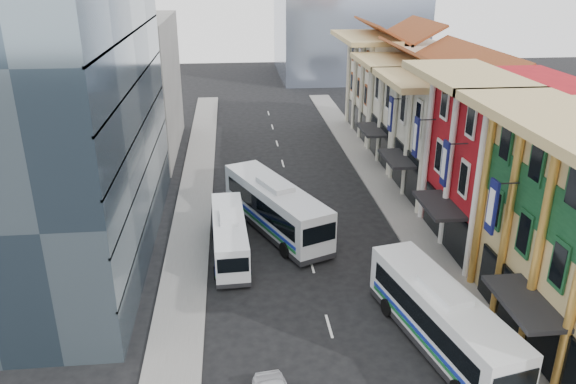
{
  "coord_description": "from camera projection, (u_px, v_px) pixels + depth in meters",
  "views": [
    {
      "loc": [
        -5.02,
        -18.1,
        18.99
      ],
      "look_at": [
        -1.3,
        18.15,
        4.13
      ],
      "focal_mm": 35.0,
      "sensor_mm": 36.0,
      "label": 1
    }
  ],
  "objects": [
    {
      "name": "sidewalk_right",
      "position": [
        403.0,
        216.0,
        45.36
      ],
      "size": [
        3.0,
        90.0,
        0.15
      ],
      "primitive_type": "cube",
      "color": "slate",
      "rests_on": "ground"
    },
    {
      "name": "sidewalk_left",
      "position": [
        191.0,
        225.0,
        43.75
      ],
      "size": [
        3.0,
        90.0,
        0.15
      ],
      "primitive_type": "cube",
      "color": "slate",
      "rests_on": "ground"
    },
    {
      "name": "shophouse_red",
      "position": [
        508.0,
        165.0,
        39.03
      ],
      "size": [
        8.0,
        10.0,
        12.0
      ],
      "primitive_type": "cube",
      "color": "#A51219",
      "rests_on": "ground"
    },
    {
      "name": "shophouse_cream_near",
      "position": [
        455.0,
        139.0,
        48.16
      ],
      "size": [
        8.0,
        9.0,
        10.0
      ],
      "primitive_type": "cube",
      "color": "beige",
      "rests_on": "ground"
    },
    {
      "name": "shophouse_cream_mid",
      "position": [
        421.0,
        114.0,
        56.45
      ],
      "size": [
        8.0,
        9.0,
        10.0
      ],
      "primitive_type": "cube",
      "color": "beige",
      "rests_on": "ground"
    },
    {
      "name": "shophouse_cream_far",
      "position": [
        393.0,
        87.0,
        65.94
      ],
      "size": [
        8.0,
        12.0,
        11.0
      ],
      "primitive_type": "cube",
      "color": "beige",
      "rests_on": "ground"
    },
    {
      "name": "office_tower",
      "position": [
        33.0,
        34.0,
        34.55
      ],
      "size": [
        12.0,
        26.0,
        30.0
      ],
      "primitive_type": "cube",
      "color": "#384A59",
      "rests_on": "ground"
    },
    {
      "name": "office_block_far",
      "position": [
        126.0,
        87.0,
        58.85
      ],
      "size": [
        10.0,
        18.0,
        14.0
      ],
      "primitive_type": "cube",
      "color": "gray",
      "rests_on": "ground"
    },
    {
      "name": "bus_left_near",
      "position": [
        229.0,
        235.0,
        38.9
      ],
      "size": [
        2.66,
        9.72,
        3.09
      ],
      "primitive_type": null,
      "rotation": [
        0.0,
        0.0,
        0.04
      ],
      "color": "silver",
      "rests_on": "ground"
    },
    {
      "name": "bus_left_far",
      "position": [
        275.0,
        206.0,
        42.33
      ],
      "size": [
        7.63,
        12.7,
        4.03
      ],
      "primitive_type": null,
      "rotation": [
        0.0,
        0.0,
        0.4
      ],
      "color": "silver",
      "rests_on": "ground"
    },
    {
      "name": "bus_right",
      "position": [
        441.0,
        317.0,
        29.36
      ],
      "size": [
        5.05,
        11.81,
        3.69
      ],
      "primitive_type": null,
      "rotation": [
        0.0,
        0.0,
        0.21
      ],
      "color": "white",
      "rests_on": "ground"
    }
  ]
}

